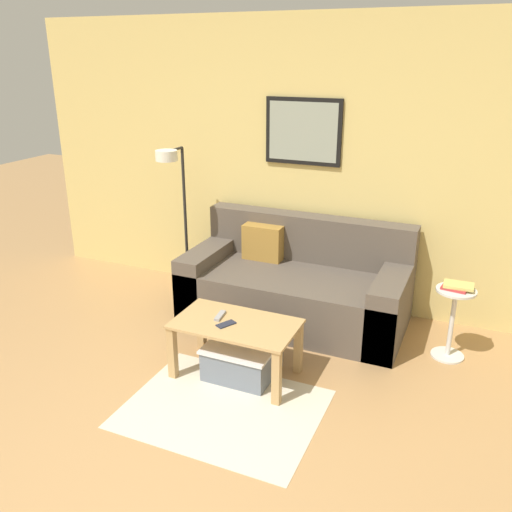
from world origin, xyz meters
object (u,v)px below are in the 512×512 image
(side_table, at_px, (453,317))
(book_stack, at_px, (457,286))
(couch, at_px, (296,287))
(remote_control, at_px, (220,316))
(floor_lamp, at_px, (175,193))
(coffee_table, at_px, (236,333))
(storage_bin, at_px, (243,359))
(cell_phone, at_px, (226,324))

(side_table, xyz_separation_m, book_stack, (-0.00, 0.02, 0.25))
(couch, bearing_deg, remote_control, -103.10)
(floor_lamp, bearing_deg, coffee_table, -42.67)
(remote_control, bearing_deg, coffee_table, -20.91)
(couch, xyz_separation_m, storage_bin, (-0.05, -1.00, -0.18))
(storage_bin, height_order, cell_phone, cell_phone)
(cell_phone, bearing_deg, remote_control, 164.62)
(coffee_table, distance_m, remote_control, 0.17)
(storage_bin, bearing_deg, side_table, 32.20)
(couch, distance_m, floor_lamp, 1.38)
(cell_phone, bearing_deg, couch, 110.82)
(floor_lamp, distance_m, side_table, 2.58)
(couch, xyz_separation_m, remote_control, (-0.23, -1.00, 0.13))
(side_table, xyz_separation_m, cell_phone, (-1.45, -0.94, 0.09))
(storage_bin, relative_size, side_table, 0.88)
(couch, height_order, cell_phone, couch)
(storage_bin, bearing_deg, floor_lamp, 139.12)
(side_table, bearing_deg, couch, 173.72)
(couch, height_order, coffee_table, couch)
(couch, distance_m, book_stack, 1.35)
(coffee_table, bearing_deg, couch, 85.00)
(side_table, relative_size, cell_phone, 4.08)
(coffee_table, relative_size, side_table, 1.55)
(storage_bin, distance_m, remote_control, 0.36)
(storage_bin, xyz_separation_m, floor_lamp, (-1.12, 0.97, 0.91))
(cell_phone, bearing_deg, storage_bin, 70.64)
(couch, xyz_separation_m, cell_phone, (-0.14, -1.08, 0.13))
(couch, distance_m, storage_bin, 1.02)
(storage_bin, xyz_separation_m, side_table, (1.37, 0.86, 0.21))
(floor_lamp, bearing_deg, side_table, -2.52)
(storage_bin, distance_m, side_table, 1.63)
(couch, bearing_deg, cell_phone, -97.23)
(side_table, bearing_deg, cell_phone, -147.09)
(book_stack, bearing_deg, side_table, -89.61)
(coffee_table, distance_m, cell_phone, 0.12)
(coffee_table, distance_m, storage_bin, 0.22)
(side_table, bearing_deg, storage_bin, -147.80)
(side_table, relative_size, book_stack, 2.44)
(floor_lamp, height_order, remote_control, floor_lamp)
(floor_lamp, relative_size, side_table, 2.51)
(side_table, bearing_deg, coffee_table, -147.78)
(couch, height_order, storage_bin, couch)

